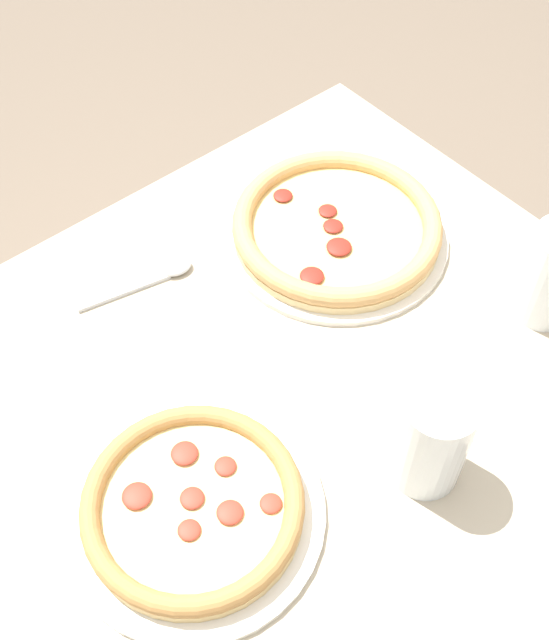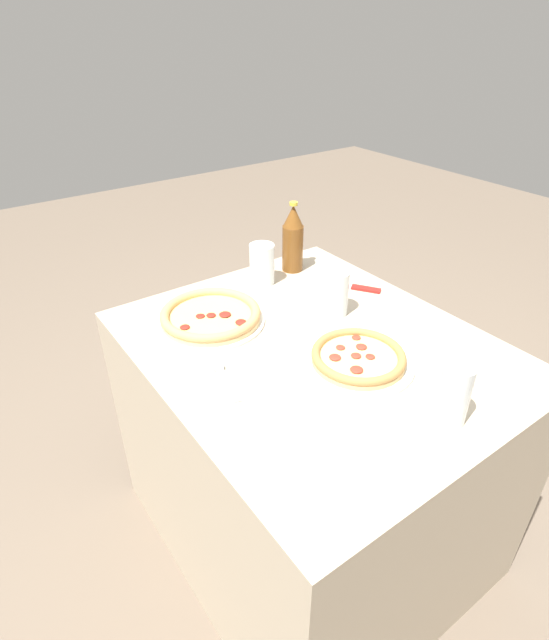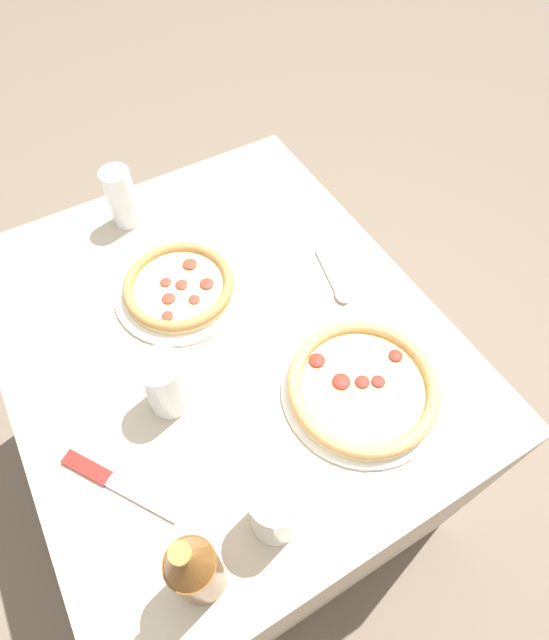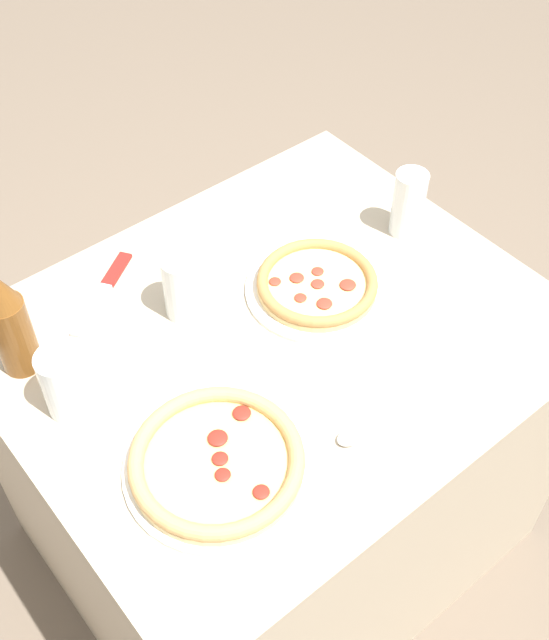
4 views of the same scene
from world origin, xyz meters
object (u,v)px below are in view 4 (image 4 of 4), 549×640
Objects in this scene: glass_cola at (66,385)px; beer_bottle at (9,322)px; pizza_margherita at (317,285)px; pizza_salami at (217,462)px; spoon at (367,431)px; glass_mango_juice at (408,205)px; glass_water at (184,287)px; knife at (104,289)px.

beer_bottle reaches higher than glass_cola.
pizza_salami is at bearing -152.78° from pizza_margherita.
glass_mango_juice is at bearing 37.71° from spoon.
beer_bottle reaches higher than spoon.
pizza_margherita is 0.32m from spoon.
glass_mango_juice reaches higher than glass_water.
glass_water reaches higher than knife.
beer_bottle is at bearing 167.23° from glass_mango_juice.
spoon is at bearing -45.36° from glass_cola.
pizza_salami is 2.28× the size of glass_water.
glass_mango_juice is 0.89× the size of spoon.
glass_water is (0.27, 0.06, 0.00)m from glass_cola.
knife is (0.18, 0.20, -0.05)m from glass_cola.
pizza_salami is at bearing -70.64° from beer_bottle.
pizza_margherita is at bearing -20.47° from beer_bottle.
beer_bottle is 1.15× the size of knife.
glass_mango_juice is (0.25, 0.02, 0.05)m from pizza_margherita.
beer_bottle is at bearing 165.49° from glass_water.
glass_cola is 0.27m from knife.
pizza_salami is 1.09× the size of pizza_margherita.
knife is at bearing 140.47° from pizza_margherita.
beer_bottle is at bearing 98.38° from glass_cola.
glass_mango_juice is (0.74, -0.04, 0.01)m from glass_cola.
glass_mango_juice is at bearing -22.92° from knife.
beer_bottle is (-0.02, 0.13, 0.05)m from glass_cola.
glass_water is (0.16, 0.31, 0.04)m from pizza_salami.
glass_mango_juice reaches higher than glass_cola.
glass_mango_juice is (0.62, 0.21, 0.05)m from pizza_salami.
glass_water is 0.57× the size of beer_bottle.
spoon is (-0.15, -0.29, -0.01)m from pizza_margherita.
spoon is at bearing -53.02° from beer_bottle.
beer_bottle is (-0.76, 0.17, 0.04)m from glass_mango_juice.
glass_cola is 0.98× the size of glass_water.
glass_mango_juice reaches higher than spoon.
glass_water reaches higher than glass_cola.
knife is (-0.31, 0.25, -0.01)m from pizza_margherita.
glass_water is at bearing -57.03° from knife.
glass_water is at bearing 99.86° from spoon.
pizza_margherita reaches higher than spoon.
glass_cola is 0.28m from glass_water.
spoon is (0.34, -0.34, -0.05)m from glass_cola.
glass_cola is at bearing -132.43° from knife.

